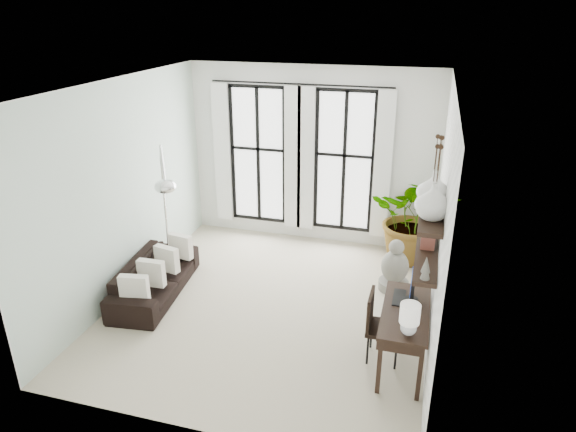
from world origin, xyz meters
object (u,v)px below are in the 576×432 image
at_px(desk_chair, 378,322).
at_px(arc_lamp, 163,180).
at_px(desk, 405,316).
at_px(buddha, 395,269).
at_px(plant, 414,218).
at_px(sofa, 155,278).

distance_m(desk_chair, arc_lamp, 3.68).
height_order(desk, buddha, desk).
bearing_deg(plant, desk, -89.11).
height_order(sofa, buddha, buddha).
bearing_deg(sofa, buddha, -78.24).
height_order(plant, desk, plant).
xyz_separation_m(arc_lamp, buddha, (3.39, 0.79, -1.38)).
relative_size(desk, arc_lamp, 0.57).
bearing_deg(desk_chair, buddha, 88.59).
relative_size(sofa, buddha, 2.29).
distance_m(plant, desk, 2.95).
xyz_separation_m(sofa, plant, (3.70, 2.24, 0.50)).
distance_m(desk, buddha, 1.91).
height_order(sofa, desk, desk).
relative_size(sofa, plant, 1.23).
relative_size(sofa, desk_chair, 2.13).
bearing_deg(desk, sofa, 169.20).
xyz_separation_m(sofa, buddha, (3.50, 1.14, 0.07)).
xyz_separation_m(plant, desk_chair, (-0.27, -2.85, -0.27)).
height_order(plant, buddha, plant).
bearing_deg(plant, desk_chair, -95.33).
xyz_separation_m(sofa, desk_chair, (3.43, -0.62, 0.23)).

